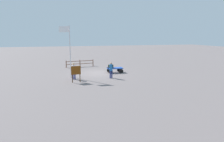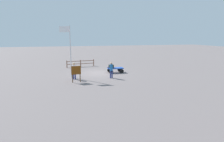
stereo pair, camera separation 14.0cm
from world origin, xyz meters
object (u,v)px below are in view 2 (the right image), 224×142
signboard (76,72)px  suitcase_grey (111,66)px  worker_lead (111,69)px  luggage_cart (115,69)px  suitcase_navy (111,66)px  flagpole (69,47)px  worker_trailing (74,69)px

signboard → suitcase_grey: bearing=-140.4°
worker_lead → signboard: worker_lead is taller
luggage_cart → signboard: size_ratio=1.19×
suitcase_navy → signboard: signboard is taller
suitcase_navy → flagpole: size_ratio=0.11×
luggage_cart → worker_trailing: (5.04, 2.25, 0.59)m
suitcase_grey → signboard: signboard is taller
suitcase_grey → worker_lead: bearing=75.3°
suitcase_navy → signboard: bearing=41.7°
suitcase_grey → worker_lead: size_ratio=0.33×
suitcase_grey → signboard: 5.76m
suitcase_navy → signboard: 5.95m
suitcase_grey → worker_trailing: worker_trailing is taller
worker_trailing → flagpole: 2.49m
worker_lead → flagpole: 5.02m
suitcase_navy → flagpole: bearing=18.2°
flagpole → signboard: 3.29m
worker_trailing → signboard: 1.41m
worker_lead → signboard: bearing=13.5°
worker_lead → signboard: 3.81m
worker_trailing → worker_lead: bearing=172.4°
worker_trailing → signboard: (-0.12, 1.40, 0.01)m
luggage_cart → suitcase_grey: 0.61m
luggage_cart → signboard: (4.92, 3.65, 0.60)m
luggage_cart → worker_trailing: size_ratio=1.10×
worker_trailing → suitcase_grey: bearing=-153.6°
luggage_cart → suitcase_navy: (0.49, -0.30, 0.31)m
flagpole → signboard: bearing=101.6°
luggage_cart → worker_lead: (1.22, 2.76, 0.51)m
luggage_cart → suitcase_navy: suitcase_navy is taller
worker_trailing → luggage_cart: bearing=-156.0°
worker_lead → worker_trailing: worker_trailing is taller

